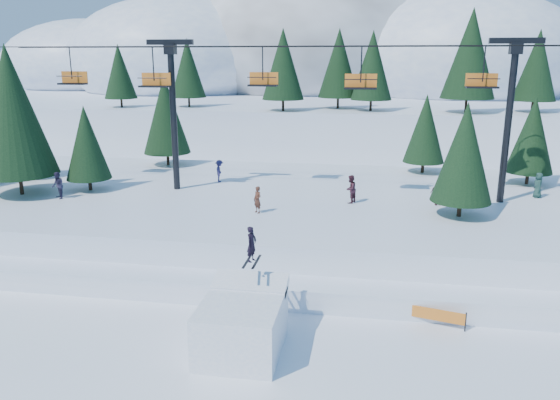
% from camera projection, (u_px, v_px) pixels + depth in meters
% --- Properties ---
extents(ground, '(160.00, 160.00, 0.00)m').
position_uv_depth(ground, '(243.00, 368.00, 21.06)').
color(ground, white).
rests_on(ground, ground).
extents(mid_shelf, '(70.00, 22.00, 2.50)m').
position_uv_depth(mid_shelf, '(302.00, 211.00, 37.91)').
color(mid_shelf, white).
rests_on(mid_shelf, ground).
extents(berm, '(70.00, 6.00, 1.10)m').
position_uv_depth(berm, '(277.00, 276.00, 28.55)').
color(berm, white).
rests_on(berm, ground).
extents(mountain_ridge, '(119.00, 60.00, 26.46)m').
position_uv_depth(mountain_ridge, '(314.00, 69.00, 89.37)').
color(mountain_ridge, white).
rests_on(mountain_ridge, ground).
extents(jump_kicker, '(3.20, 4.40, 4.83)m').
position_uv_depth(jump_kicker, '(242.00, 323.00, 22.15)').
color(jump_kicker, white).
rests_on(jump_kicker, ground).
extents(chairlift, '(46.00, 3.21, 10.28)m').
position_uv_depth(chairlift, '(328.00, 94.00, 35.64)').
color(chairlift, black).
rests_on(chairlift, mid_shelf).
extents(conifer_stand, '(61.30, 16.78, 10.02)m').
position_uv_depth(conifer_stand, '(300.00, 126.00, 36.98)').
color(conifer_stand, black).
rests_on(conifer_stand, mid_shelf).
extents(distant_skiers, '(32.33, 8.70, 1.83)m').
position_uv_depth(distant_skiers, '(285.00, 184.00, 36.64)').
color(distant_skiers, '#3B1927').
rests_on(distant_skiers, mid_shelf).
extents(banner_near, '(2.78, 0.74, 0.90)m').
position_uv_depth(banner_near, '(433.00, 314.00, 24.30)').
color(banner_near, black).
rests_on(banner_near, ground).
extents(banner_far, '(2.76, 0.79, 0.90)m').
position_uv_depth(banner_far, '(449.00, 296.00, 26.11)').
color(banner_far, black).
rests_on(banner_far, ground).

